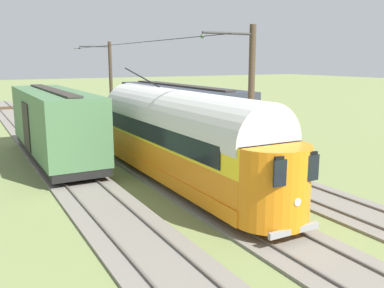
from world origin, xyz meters
TOP-DOWN VIEW (x-y plane):
  - ground_plane at (0.00, 0.00)m, footprint 220.00×220.00m
  - track_streetcar_siding at (-4.04, -0.31)m, footprint 2.80×80.00m
  - track_adjacent_siding at (0.00, -0.31)m, footprint 2.80×80.00m
  - track_third_siding at (4.04, -0.31)m, footprint 2.80×80.00m
  - vintage_streetcar at (0.00, 5.73)m, footprint 2.65×15.54m
  - coach_adjacent at (4.05, -1.66)m, footprint 2.96×11.91m
  - boxcar_far_siding at (-4.04, -2.23)m, footprint 2.96×13.65m
  - catenary_pole_foreground at (-2.37, -11.24)m, footprint 2.66×0.28m
  - catenary_pole_mid_near at (-2.37, 7.81)m, footprint 2.66×0.28m
  - overhead_wire_run at (-0.08, -2.32)m, footprint 2.45×23.05m
  - switch_stand at (-5.72, -6.56)m, footprint 0.50×0.30m

SIDE VIEW (x-z plane):
  - ground_plane at x=0.00m, z-range 0.00..0.00m
  - track_streetcar_siding at x=-4.04m, z-range -0.04..0.14m
  - track_adjacent_siding at x=0.00m, z-range -0.04..0.14m
  - track_third_siding at x=4.04m, z-range -0.04..0.14m
  - switch_stand at x=-5.72m, z-range 0.08..1.32m
  - coach_adjacent at x=4.05m, z-range 0.24..4.09m
  - boxcar_far_siding at x=-4.04m, z-range 0.24..4.09m
  - vintage_streetcar at x=0.00m, z-range -0.25..4.75m
  - catenary_pole_foreground at x=-2.37m, z-range 0.15..7.21m
  - catenary_pole_mid_near at x=-2.37m, z-range 0.15..7.21m
  - overhead_wire_run at x=-0.08m, z-range 6.43..6.61m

